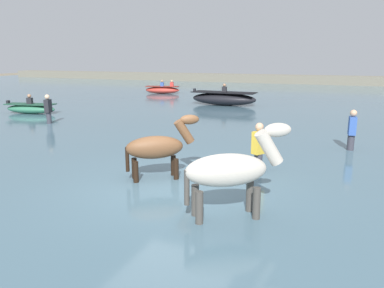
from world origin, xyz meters
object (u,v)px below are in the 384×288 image
at_px(boat_far_inshore, 163,90).
at_px(person_onlooker_left, 351,135).
at_px(person_wading_close, 258,154).
at_px(horse_lead_bay, 158,149).
at_px(boat_near_starboard, 224,99).
at_px(person_spectator_far, 49,113).
at_px(horse_trailing_pinto, 231,173).
at_px(boat_mid_outer, 31,108).

height_order(boat_far_inshore, person_onlooker_left, person_onlooker_left).
relative_size(person_wading_close, person_onlooker_left, 1.00).
distance_m(horse_lead_bay, boat_far_inshore, 20.93).
height_order(boat_near_starboard, person_wading_close, boat_near_starboard).
height_order(person_spectator_far, person_onlooker_left, same).
bearing_deg(horse_lead_bay, person_wading_close, 33.40).
bearing_deg(person_wading_close, boat_near_starboard, 111.30).
bearing_deg(person_onlooker_left, boat_near_starboard, 127.36).
xyz_separation_m(horse_trailing_pinto, person_spectator_far, (-9.80, 6.25, -0.34)).
relative_size(horse_trailing_pinto, person_spectator_far, 1.26).
distance_m(person_wading_close, person_onlooker_left, 3.89).
distance_m(horse_trailing_pinto, boat_mid_outer, 15.16).
xyz_separation_m(horse_lead_bay, person_wading_close, (2.01, 1.33, -0.23)).
height_order(horse_trailing_pinto, boat_near_starboard, horse_trailing_pinto).
distance_m(horse_trailing_pinto, boat_far_inshore, 23.20).
height_order(boat_mid_outer, person_spectator_far, person_spectator_far).
xyz_separation_m(boat_far_inshore, person_onlooker_left, (13.41, -14.11, 0.17)).
bearing_deg(person_spectator_far, horse_trailing_pinto, -32.53).
height_order(horse_lead_bay, person_spectator_far, horse_lead_bay).
bearing_deg(boat_near_starboard, boat_mid_outer, -138.92).
xyz_separation_m(boat_mid_outer, person_spectator_far, (2.95, -1.94, 0.21)).
distance_m(horse_trailing_pinto, person_onlooker_left, 6.36).
relative_size(horse_lead_bay, boat_far_inshore, 0.67).
bearing_deg(horse_lead_bay, person_spectator_far, 147.81).
height_order(horse_lead_bay, boat_mid_outer, horse_lead_bay).
bearing_deg(boat_far_inshore, person_spectator_far, -83.14).
bearing_deg(person_spectator_far, boat_near_starboard, 60.88).
xyz_separation_m(boat_near_starboard, person_wading_close, (4.78, -12.27, 0.08)).
bearing_deg(boat_near_starboard, person_wading_close, -68.70).
xyz_separation_m(horse_trailing_pinto, boat_far_inshore, (-11.47, 20.16, -0.51)).
distance_m(boat_far_inshore, person_onlooker_left, 19.47).
xyz_separation_m(boat_mid_outer, person_wading_close, (12.62, -5.43, 0.21)).
relative_size(person_spectator_far, person_onlooker_left, 1.00).
xyz_separation_m(horse_lead_bay, person_onlooker_left, (4.08, 4.62, -0.23)).
bearing_deg(horse_trailing_pinto, boat_mid_outer, 147.27).
xyz_separation_m(boat_far_inshore, person_spectator_far, (1.67, -13.91, 0.17)).
xyz_separation_m(person_spectator_far, person_wading_close, (9.67, -3.49, 0.00)).
bearing_deg(person_spectator_far, person_onlooker_left, -0.98).
relative_size(boat_mid_outer, boat_near_starboard, 0.69).
height_order(boat_mid_outer, person_wading_close, person_wading_close).
bearing_deg(person_wading_close, horse_trailing_pinto, -87.42).
bearing_deg(person_wading_close, person_onlooker_left, 57.83).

